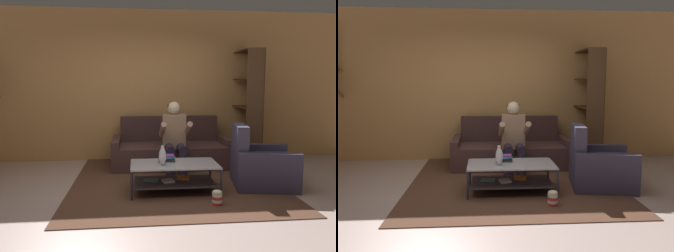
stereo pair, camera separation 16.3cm
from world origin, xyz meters
The scene contains 11 objects.
ground centered at (0.00, 0.00, 0.00)m, with size 16.80×16.80×0.00m, color #C3A9A2.
back_partition centered at (0.00, 2.46, 1.45)m, with size 8.40×0.12×2.90m, color tan.
couch centered at (0.47, 1.82, 0.28)m, with size 2.10×0.97×0.88m.
person_seated_center centered at (0.47, 1.25, 0.64)m, with size 0.50×0.58×1.19m.
coffee_table centered at (0.34, 0.33, 0.27)m, with size 1.19×0.66×0.40m.
area_rug centered at (0.41, 0.94, 0.01)m, with size 3.04×3.43×0.01m.
vase centered at (0.18, 0.24, 0.53)m, with size 0.10×0.10×0.27m.
book_stack centered at (0.26, 0.47, 0.44)m, with size 0.24×0.21×0.09m.
bookshelf centered at (1.98, 2.15, 0.85)m, with size 0.33×1.11×2.11m.
armchair centered at (1.64, 0.46, 0.29)m, with size 0.97×0.93×0.90m.
popcorn_tub centered at (0.81, -0.24, 0.10)m, with size 0.13×0.13×0.19m.
Camera 1 is at (-0.18, -4.03, 1.48)m, focal length 35.00 mm.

